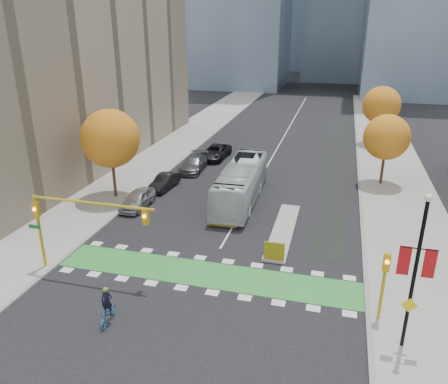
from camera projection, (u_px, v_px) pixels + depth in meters
The scene contains 23 objects.
ground at pixel (199, 287), 26.91m from camera, with size 300.00×300.00×0.00m, color black.
sidewalk_west at pixel (139, 169), 48.13m from camera, with size 7.00×120.00×0.15m, color gray.
sidewalk_east at pixel (398, 192), 41.63m from camera, with size 7.00×120.00×0.15m, color gray.
curb_west at pixel (168, 172), 47.29m from camera, with size 0.30×120.00×0.16m, color gray.
curb_east at pixel (360, 189), 42.48m from camera, with size 0.30×120.00×0.16m, color gray.
bike_crossing at pixel (206, 274), 28.25m from camera, with size 20.00×3.00×0.01m, color #2D8933.
centre_line at pixel (285, 135), 62.91m from camera, with size 0.15×70.00×0.01m, color silver.
bike_lane_paint at pixel (336, 159), 52.10m from camera, with size 2.50×50.00×0.01m, color black.
median_island at pixel (283, 230), 34.02m from camera, with size 1.60×10.00×0.16m, color gray.
hazard_board at pixel (274, 251), 29.43m from camera, with size 1.40×0.12×1.30m, color yellow.
building_west at pixel (51, 49), 47.94m from camera, with size 16.00×44.00×25.00m, color gray.
tree_west at pixel (110, 139), 38.55m from camera, with size 5.20×5.20×8.22m.
tree_east_near at pixel (387, 137), 42.06m from camera, with size 4.40×4.40×7.08m.
tree_east_far at pixel (381, 105), 56.20m from camera, with size 4.80×4.80×7.65m.
traffic_signal_west at pixel (72, 217), 26.89m from camera, with size 8.53×0.56×5.20m.
traffic_signal_east at pixel (384, 277), 22.93m from camera, with size 0.35×0.43×4.10m.
banner_lamppost at pixel (416, 268), 20.21m from camera, with size 1.65×0.36×8.28m.
cyclist at pixel (108, 311), 23.48m from camera, with size 0.86×1.98×2.21m.
bus at pixel (241, 183), 39.28m from camera, with size 2.92×12.47×3.47m, color #B8BFC0.
parked_car_a at pixel (137, 199), 38.15m from camera, with size 1.83×4.56×1.55m, color #A1A2A7.
parked_car_b at pixel (165, 182), 42.55m from camera, with size 1.49×4.27×1.41m, color black.
parked_car_c at pixel (194, 163), 47.72m from camera, with size 2.22×5.47×1.59m, color #4F5054.
parked_car_d at pixel (215, 152), 51.97m from camera, with size 2.62×5.68×1.58m, color black.
Camera 1 is at (7.44, -21.76, 15.22)m, focal length 35.00 mm.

